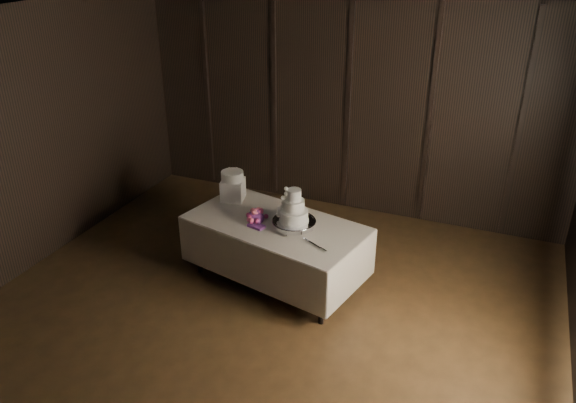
{
  "coord_description": "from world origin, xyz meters",
  "views": [
    {
      "loc": [
        2.09,
        -3.69,
        3.71
      ],
      "look_at": [
        0.01,
        1.33,
        1.05
      ],
      "focal_mm": 35.0,
      "sensor_mm": 36.0,
      "label": 1
    }
  ],
  "objects": [
    {
      "name": "cake_stand",
      "position": [
        0.09,
        1.3,
        0.81
      ],
      "size": [
        0.54,
        0.54,
        0.09
      ],
      "primitive_type": "cylinder",
      "rotation": [
        0.0,
        0.0,
        -0.11
      ],
      "color": "silver",
      "rests_on": "display_table"
    },
    {
      "name": "small_cake",
      "position": [
        -0.86,
        1.69,
        1.06
      ],
      "size": [
        0.31,
        0.31,
        0.11
      ],
      "primitive_type": "cylinder",
      "rotation": [
        0.0,
        0.0,
        0.18
      ],
      "color": "white",
      "rests_on": "box_pedestal"
    },
    {
      "name": "room",
      "position": [
        0.0,
        0.0,
        1.5
      ],
      "size": [
        6.08,
        7.08,
        3.08
      ],
      "color": "black",
      "rests_on": "ground"
    },
    {
      "name": "bouquet",
      "position": [
        -0.34,
        1.27,
        0.83
      ],
      "size": [
        0.39,
        0.46,
        0.19
      ],
      "primitive_type": null,
      "rotation": [
        0.0,
        0.0,
        -0.26
      ],
      "color": "#E7577E",
      "rests_on": "display_table"
    },
    {
      "name": "box_pedestal",
      "position": [
        -0.86,
        1.69,
        0.89
      ],
      "size": [
        0.32,
        0.32,
        0.25
      ],
      "primitive_type": "cube",
      "rotation": [
        0.0,
        0.0,
        0.25
      ],
      "color": "white",
      "rests_on": "display_table"
    },
    {
      "name": "cake_knife",
      "position": [
        0.39,
        1.06,
        0.77
      ],
      "size": [
        0.33,
        0.2,
        0.01
      ],
      "primitive_type": "cube",
      "rotation": [
        0.0,
        0.0,
        -0.51
      ],
      "color": "silver",
      "rests_on": "display_table"
    },
    {
      "name": "wedding_cake",
      "position": [
        0.06,
        1.28,
        1.0
      ],
      "size": [
        0.35,
        0.31,
        0.37
      ],
      "rotation": [
        0.0,
        0.0,
        0.2
      ],
      "color": "white",
      "rests_on": "cake_stand"
    },
    {
      "name": "display_table",
      "position": [
        -0.14,
        1.33,
        0.42
      ],
      "size": [
        2.17,
        1.44,
        0.76
      ],
      "rotation": [
        0.0,
        0.0,
        -0.22
      ],
      "color": "beige",
      "rests_on": "ground"
    }
  ]
}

